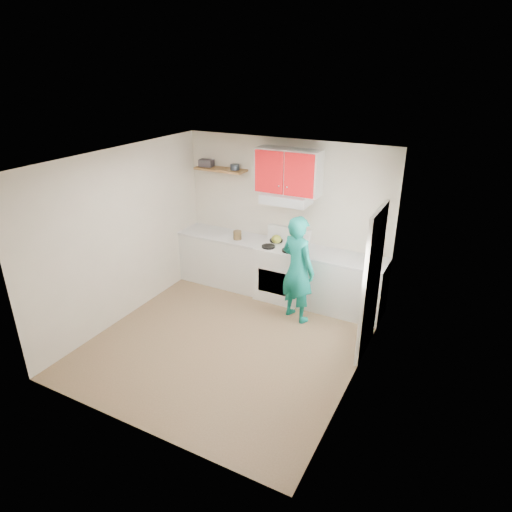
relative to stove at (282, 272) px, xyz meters
The scene contains 21 objects.
floor 1.64m from the stove, 93.63° to the right, with size 3.80×3.80×0.00m, color brown.
ceiling 2.66m from the stove, 93.63° to the right, with size 3.60×3.80×0.04m, color white.
back_wall 0.91m from the stove, 107.10° to the left, with size 3.60×0.04×2.60m, color beige.
front_wall 3.58m from the stove, 91.65° to the right, with size 3.60×0.04×2.60m, color beige.
left_wall 2.61m from the stove, 140.34° to the right, with size 0.04×3.80×2.60m, color beige.
right_wall 2.46m from the stove, 42.81° to the right, with size 0.04×3.80×2.60m, color beige.
door 1.97m from the stove, 27.58° to the right, with size 0.05×0.85×2.05m, color white.
door_glass 2.11m from the stove, 27.97° to the right, with size 0.01×0.55×0.95m, color white.
counter_left 1.14m from the stove, behind, with size 1.52×0.60×0.90m, color silver.
counter_right 1.04m from the stove, ahead, with size 1.32×0.60×0.90m, color silver.
stove is the anchor object (origin of this frame).
range_hood 1.24m from the stove, 90.00° to the left, with size 0.76×0.44×0.15m, color silver.
upper_cabinets 1.67m from the stove, 90.00° to the left, with size 1.02×0.33×0.70m, color red.
shelf 2.01m from the stove, behind, with size 0.90×0.30×0.04m, color brown.
books 2.26m from the stove, behind, with size 0.23×0.17×0.12m, color #383137.
tin 1.90m from the stove, 169.34° to the left, with size 0.15×0.15×0.09m, color #333D4C.
kettle 0.56m from the stove, 151.97° to the left, with size 0.17×0.17×0.14m, color olive.
crock 0.96m from the stove, behind, with size 0.14×0.14×0.17m, color brown.
cutting_board 0.77m from the stove, ahead, with size 0.31×0.23×0.02m, color olive.
silicone_mat 1.50m from the stove, ahead, with size 0.32×0.27×0.01m, color red.
person 0.82m from the stove, 46.91° to the right, with size 0.61×0.40×1.67m, color #0C7267.
Camera 1 is at (2.84, -4.60, 3.68)m, focal length 31.32 mm.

